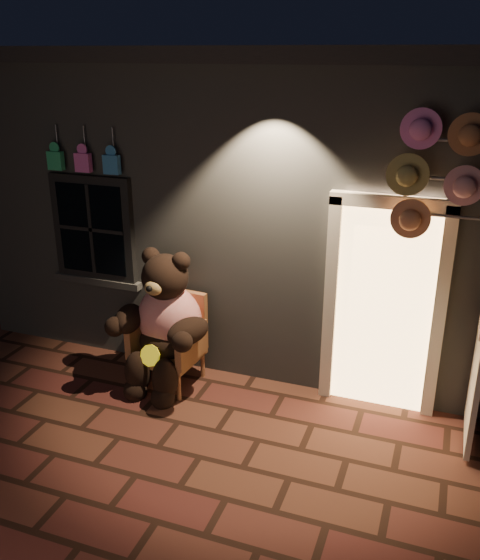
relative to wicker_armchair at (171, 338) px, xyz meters
The scene contains 4 objects.
ground 1.51m from the wicker_armchair, 54.35° to the right, with size 60.00×60.00×0.00m, color #522D1F.
shop_building 3.20m from the wicker_armchair, 73.67° to the left, with size 7.30×5.95×3.51m.
wicker_armchair is the anchor object (origin of this frame).
teddy_bear 0.26m from the wicker_armchair, 93.21° to the right, with size 1.14×0.92×1.58m.
Camera 1 is at (1.85, -3.99, 3.41)m, focal length 38.00 mm.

